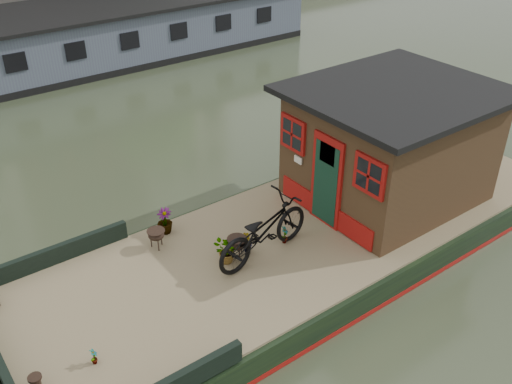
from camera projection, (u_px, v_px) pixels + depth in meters
ground at (306, 255)px, 11.64m from camera, size 120.00×120.00×0.00m
houseboat_hull at (254, 269)px, 10.82m from camera, size 14.01×4.02×0.60m
houseboat_deck at (308, 230)px, 11.31m from camera, size 11.80×3.80×0.05m
bow_bulwark at (56, 334)px, 8.64m from camera, size 3.00×4.00×0.35m
cabin at (391, 144)px, 11.77m from camera, size 4.00×3.50×2.42m
bicycle at (263, 230)px, 10.28m from camera, size 2.23×1.03×1.13m
potted_plant_a at (285, 235)px, 10.80m from camera, size 0.24×0.23×0.38m
potted_plant_b at (247, 243)px, 10.58m from camera, size 0.23×0.26×0.38m
potted_plant_c at (226, 252)px, 10.26m from camera, size 0.55×0.52×0.48m
potted_plant_d at (165, 221)px, 11.06m from camera, size 0.41×0.41×0.53m
potted_plant_e at (94, 356)px, 8.29m from camera, size 0.15×0.18×0.29m
brazier_front at (237, 248)px, 10.42m from camera, size 0.49×0.49×0.42m
brazier_rear at (157, 239)px, 10.68m from camera, size 0.47×0.47×0.39m
bollard_stbd at (36, 382)px, 7.94m from camera, size 0.20×0.20×0.22m
far_houseboat at (56, 43)px, 20.73m from camera, size 20.40×4.40×2.11m
quay at (6, 20)px, 25.46m from camera, size 60.00×6.00×0.90m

